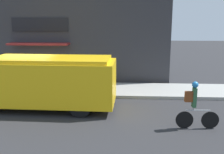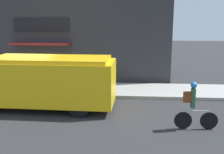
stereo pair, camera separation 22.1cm
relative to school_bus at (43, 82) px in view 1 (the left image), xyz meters
name	(u,v)px [view 1 (the left image)]	position (x,y,z in m)	size (l,w,h in m)	color
ground_plane	(30,97)	(-1.20, 1.52, -1.15)	(70.00, 70.00, 0.00)	#2B2B2D
sidewalk	(38,89)	(-1.20, 2.82, -1.08)	(28.00, 2.61, 0.15)	#999993
storefront	(45,34)	(-1.21, 4.49, 1.75)	(14.29, 1.02, 5.81)	#2D2D33
school_bus	(43,82)	(0.00, 0.00, 0.00)	(6.67, 2.68, 2.18)	yellow
cyclist	(195,105)	(5.82, -1.78, -0.32)	(1.49, 0.21, 1.67)	black
trash_bin	(31,76)	(-1.86, 3.64, -0.57)	(0.64, 0.64, 0.86)	#38383D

